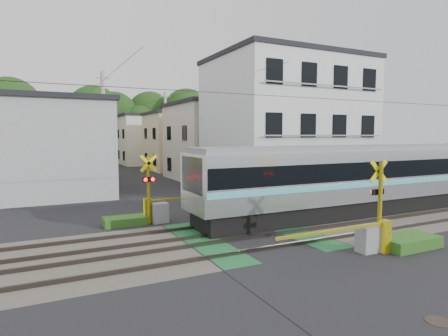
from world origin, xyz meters
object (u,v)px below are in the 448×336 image
crossing_signal_near (371,232)px  crossing_signal_far (158,207)px  apartment_block (286,125)px  pedestrian (97,162)px  manhole_cover (439,322)px

crossing_signal_near → crossing_signal_far: size_ratio=1.00×
apartment_block → pedestrian: apartment_block is taller
pedestrian → manhole_cover: bearing=67.4°
crossing_signal_near → pedestrian: size_ratio=3.02×
crossing_signal_far → manhole_cover: size_ratio=8.87×
crossing_signal_near → apartment_block: (5.91, 13.15, 3.94)m
apartment_block → pedestrian: size_ratio=6.50×
manhole_cover → apartment_block: bearing=64.0°
crossing_signal_near → crossing_signal_far: bearing=125.3°
apartment_block → manhole_cover: 19.65m
crossing_signal_far → manhole_cover: crossing_signal_far is taller
crossing_signal_far → pedestrian: bearing=87.2°
crossing_signal_far → crossing_signal_near: bearing=-54.7°
crossing_signal_far → pedestrian: 30.29m
crossing_signal_near → pedestrian: (-3.68, 37.56, 0.07)m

